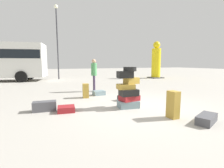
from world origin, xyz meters
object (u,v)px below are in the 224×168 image
(suitcase_charcoal_behind_tower, at_px, (45,106))
(person_bearded_onlooker, at_px, (94,72))
(suitcase_tower, at_px, (128,90))
(lamp_post, at_px, (57,32))
(suitcase_charcoal_white_trunk, at_px, (207,119))
(suitcase_black_right_side, at_px, (125,98))
(suitcase_tan_foreground_far, at_px, (86,91))
(suitcase_maroon_left_side, at_px, (66,109))
(suitcase_slate_upright_blue, at_px, (99,93))
(yellow_dummy_statue, at_px, (156,62))
(suitcase_tan_foreground_near, at_px, (173,105))

(suitcase_charcoal_behind_tower, xyz_separation_m, person_bearded_onlooker, (2.45, 2.96, 0.88))
(suitcase_tower, relative_size, lamp_post, 0.21)
(suitcase_charcoal_white_trunk, bearing_deg, suitcase_black_right_side, 79.63)
(suitcase_charcoal_white_trunk, distance_m, person_bearded_onlooker, 5.87)
(suitcase_tan_foreground_far, bearing_deg, suitcase_maroon_left_side, -111.83)
(suitcase_charcoal_white_trunk, bearing_deg, suitcase_tan_foreground_far, 93.18)
(suitcase_charcoal_behind_tower, relative_size, person_bearded_onlooker, 0.41)
(suitcase_slate_upright_blue, bearing_deg, suitcase_tan_foreground_far, -158.31)
(suitcase_charcoal_behind_tower, height_order, yellow_dummy_statue, yellow_dummy_statue)
(suitcase_slate_upright_blue, bearing_deg, suitcase_tower, -88.96)
(suitcase_charcoal_behind_tower, relative_size, yellow_dummy_statue, 0.19)
(suitcase_black_right_side, bearing_deg, suitcase_charcoal_behind_tower, 177.08)
(suitcase_maroon_left_side, height_order, lamp_post, lamp_post)
(suitcase_tan_foreground_far, height_order, suitcase_maroon_left_side, suitcase_tan_foreground_far)
(suitcase_maroon_left_side, height_order, person_bearded_onlooker, person_bearded_onlooker)
(suitcase_tan_foreground_near, distance_m, suitcase_charcoal_white_trunk, 0.87)
(lamp_post, bearing_deg, person_bearded_onlooker, -80.36)
(suitcase_tan_foreground_near, distance_m, suitcase_charcoal_behind_tower, 3.91)
(suitcase_slate_upright_blue, xyz_separation_m, person_bearded_onlooker, (0.07, 1.09, 0.93))
(suitcase_tan_foreground_near, relative_size, suitcase_charcoal_behind_tower, 1.07)
(lamp_post, bearing_deg, yellow_dummy_statue, -14.53)
(suitcase_black_right_side, height_order, person_bearded_onlooker, person_bearded_onlooker)
(suitcase_maroon_left_side, distance_m, person_bearded_onlooker, 3.90)
(suitcase_tower, distance_m, person_bearded_onlooker, 3.62)
(suitcase_charcoal_white_trunk, xyz_separation_m, suitcase_maroon_left_side, (-3.23, 2.31, -0.02))
(suitcase_maroon_left_side, bearing_deg, yellow_dummy_statue, 46.55)
(suitcase_tower, distance_m, suitcase_tan_foreground_near, 1.58)
(suitcase_tan_foreground_far, relative_size, suitcase_black_right_side, 1.05)
(suitcase_black_right_side, distance_m, suitcase_charcoal_white_trunk, 3.21)
(suitcase_tower, bearing_deg, yellow_dummy_statue, 49.24)
(suitcase_tan_foreground_far, height_order, suitcase_charcoal_white_trunk, suitcase_tan_foreground_far)
(suitcase_slate_upright_blue, distance_m, lamp_post, 9.93)
(person_bearded_onlooker, bearing_deg, yellow_dummy_statue, 137.84)
(suitcase_tan_foreground_far, distance_m, lamp_post, 10.11)
(suitcase_tan_foreground_far, height_order, person_bearded_onlooker, person_bearded_onlooker)
(suitcase_tan_foreground_near, bearing_deg, suitcase_slate_upright_blue, 100.43)
(yellow_dummy_statue, bearing_deg, suitcase_charcoal_behind_tower, -141.22)
(suitcase_black_right_side, relative_size, lamp_post, 0.09)
(suitcase_tan_foreground_near, bearing_deg, suitcase_black_right_side, 92.73)
(suitcase_charcoal_white_trunk, xyz_separation_m, person_bearded_onlooker, (-1.42, 5.62, 0.93))
(yellow_dummy_statue, relative_size, lamp_post, 0.54)
(suitcase_charcoal_white_trunk, relative_size, suitcase_charcoal_behind_tower, 1.08)
(suitcase_tan_foreground_near, xyz_separation_m, lamp_post, (-2.21, 12.80, 3.97))
(suitcase_tower, relative_size, suitcase_tan_foreground_near, 1.83)
(suitcase_maroon_left_side, distance_m, lamp_post, 11.92)
(person_bearded_onlooker, distance_m, yellow_dummy_statue, 9.63)
(yellow_dummy_statue, bearing_deg, suitcase_slate_upright_blue, -141.07)
(suitcase_tower, height_order, suitcase_slate_upright_blue, suitcase_tower)
(suitcase_maroon_left_side, distance_m, suitcase_slate_upright_blue, 2.84)
(suitcase_maroon_left_side, bearing_deg, suitcase_charcoal_white_trunk, -30.68)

